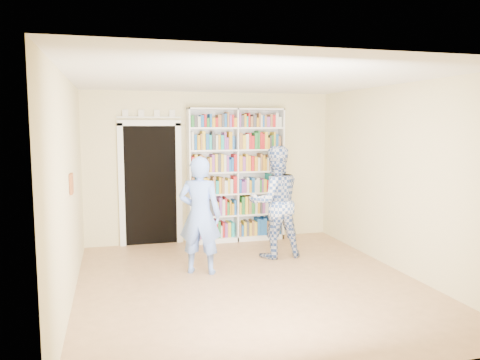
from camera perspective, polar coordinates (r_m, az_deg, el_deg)
The scene contains 11 objects.
floor at distance 6.44m, azimuth 1.23°, elevation -12.47°, with size 5.00×5.00×0.00m, color #996E4A.
ceiling at distance 6.11m, azimuth 1.30°, elevation 12.21°, with size 5.00×5.00×0.00m, color white.
wall_back at distance 8.54m, azimuth -3.52°, elevation 1.57°, with size 4.50×4.50×0.00m, color beige.
wall_left at distance 5.90m, azimuth -20.19°, elevation -1.15°, with size 5.00×5.00×0.00m, color beige.
wall_right at distance 7.10m, azimuth 18.95°, elevation 0.17°, with size 5.00×5.00×0.00m, color beige.
bookshelf at distance 8.50m, azimuth -0.49°, elevation 0.67°, with size 1.75×0.33×2.41m.
doorway at distance 8.38m, azimuth -10.86°, elevation 0.19°, with size 1.10×0.08×2.43m.
wall_art at distance 6.09m, azimuth -19.86°, elevation -0.43°, with size 0.03×0.25×0.25m, color brown.
man_blue at distance 6.68m, azimuth -4.91°, elevation -4.30°, with size 0.61×0.40×1.68m, color #698DE9.
man_plaid at distance 7.49m, azimuth 4.27°, elevation -2.68°, with size 0.87×0.68×1.79m, color #2E4A8D.
paper_sheet at distance 7.35m, azimuth 5.70°, elevation -2.54°, with size 0.20×0.01×0.28m, color white.
Camera 1 is at (-1.73, -5.83, 2.12)m, focal length 35.00 mm.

